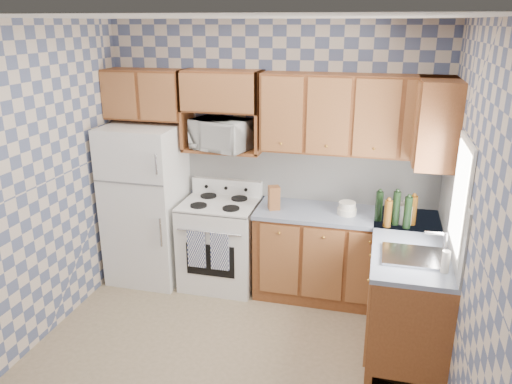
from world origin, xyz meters
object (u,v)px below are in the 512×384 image
refrigerator (147,204)px  microwave (221,134)px  stove_body (220,244)px  electric_kettle (405,214)px

refrigerator → microwave: microwave is taller
refrigerator → stove_body: bearing=1.8°
stove_body → refrigerator: bearing=-178.2°
refrigerator → stove_body: refrigerator is taller
microwave → refrigerator: bearing=-154.9°
stove_body → microwave: size_ratio=1.61×
stove_body → microwave: microwave is taller
refrigerator → microwave: size_ratio=3.01×
microwave → electric_kettle: (1.83, -0.22, -0.59)m
refrigerator → microwave: 1.12m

